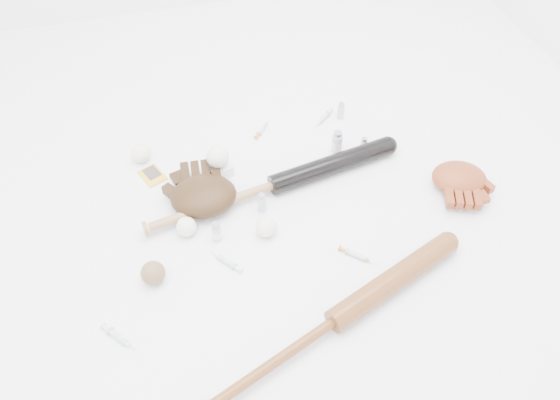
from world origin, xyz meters
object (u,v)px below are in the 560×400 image
object	(u,v)px
bat_wood	(335,320)
pedestal	(219,169)
bat_dark	(274,185)
glove_dark	(203,195)

from	to	relation	value
bat_wood	pedestal	xyz separation A→B (m)	(-0.20, 0.71, -0.01)
bat_dark	pedestal	world-z (taller)	bat_dark
bat_wood	glove_dark	world-z (taller)	glove_dark
bat_wood	pedestal	distance (m)	0.74
bat_dark	pedestal	distance (m)	0.22
bat_dark	bat_wood	size ratio (longest dim) A/B	1.00
glove_dark	pedestal	bearing A→B (deg)	64.77
bat_dark	glove_dark	bearing A→B (deg)	169.35
pedestal	glove_dark	bearing A→B (deg)	-120.48
bat_dark	bat_wood	distance (m)	0.57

